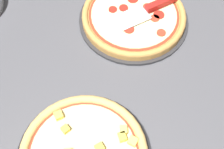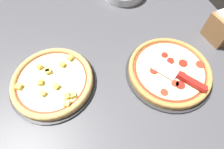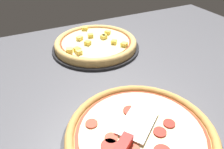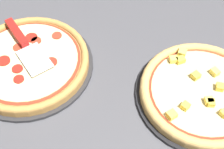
{
  "view_description": "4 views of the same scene",
  "coord_description": "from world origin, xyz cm",
  "px_view_note": "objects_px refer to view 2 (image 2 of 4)",
  "views": [
    {
      "loc": [
        -8.11,
        53.56,
        78.52
      ],
      "look_at": [
        -2.64,
        7.95,
        3.0
      ],
      "focal_mm": 50.0,
      "sensor_mm": 36.0,
      "label": 1
    },
    {
      "loc": [
        -37.41,
        18.25,
        62.51
      ],
      "look_at": [
        -2.64,
        7.95,
        3.0
      ],
      "focal_mm": 28.0,
      "sensor_mm": 36.0,
      "label": 2
    },
    {
      "loc": [
        -26.93,
        -41.41,
        40.92
      ],
      "look_at": [
        -2.64,
        7.95,
        3.0
      ],
      "focal_mm": 35.0,
      "sensor_mm": 36.0,
      "label": 3
    },
    {
      "loc": [
        46.9,
        9.4,
        68.79
      ],
      "look_at": [
        -2.64,
        7.95,
        3.0
      ],
      "focal_mm": 50.0,
      "sensor_mm": 36.0,
      "label": 4
    }
  ],
  "objects_px": {
    "pizza_front": "(170,70)",
    "serving_spatula": "(185,78)",
    "napkin_holder": "(220,29)",
    "pizza_back": "(52,81)"
  },
  "relations": [
    {
      "from": "pizza_front",
      "to": "napkin_holder",
      "type": "xyz_separation_m",
      "value": [
        0.12,
        -0.3,
        0.04
      ]
    },
    {
      "from": "pizza_front",
      "to": "serving_spatula",
      "type": "xyz_separation_m",
      "value": [
        -0.06,
        -0.03,
        0.02
      ]
    },
    {
      "from": "pizza_front",
      "to": "napkin_holder",
      "type": "relative_size",
      "value": 2.56
    },
    {
      "from": "serving_spatula",
      "to": "napkin_holder",
      "type": "xyz_separation_m",
      "value": [
        0.18,
        -0.27,
        0.02
      ]
    },
    {
      "from": "pizza_back",
      "to": "serving_spatula",
      "type": "xyz_separation_m",
      "value": [
        -0.15,
        -0.49,
        0.02
      ]
    },
    {
      "from": "pizza_back",
      "to": "serving_spatula",
      "type": "relative_size",
      "value": 1.58
    },
    {
      "from": "pizza_front",
      "to": "pizza_back",
      "type": "bearing_deg",
      "value": 79.54
    },
    {
      "from": "pizza_front",
      "to": "pizza_back",
      "type": "height_order",
      "value": "pizza_back"
    },
    {
      "from": "pizza_front",
      "to": "serving_spatula",
      "type": "relative_size",
      "value": 1.65
    },
    {
      "from": "pizza_front",
      "to": "napkin_holder",
      "type": "bearing_deg",
      "value": -68.56
    }
  ]
}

